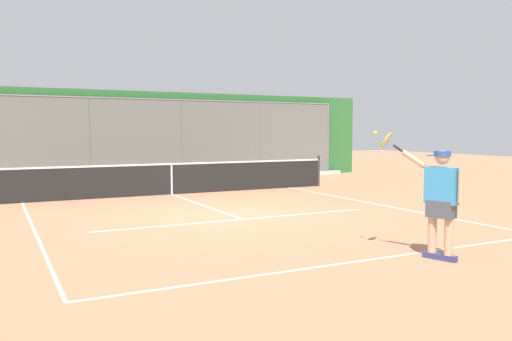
% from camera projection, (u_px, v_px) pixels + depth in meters
% --- Properties ---
extents(ground_plane, '(60.00, 60.00, 0.00)m').
position_uv_depth(ground_plane, '(230.00, 215.00, 12.11)').
color(ground_plane, '#B27551').
extents(court_line_markings, '(8.44, 9.21, 0.01)m').
position_uv_depth(court_line_markings, '(250.00, 222.00, 11.18)').
color(court_line_markings, white).
rests_on(court_line_markings, ground).
extents(fence_backdrop, '(20.36, 1.37, 3.45)m').
position_uv_depth(fence_backdrop, '(133.00, 137.00, 20.11)').
color(fence_backdrop, slate).
rests_on(fence_backdrop, ground).
extents(tennis_net, '(10.84, 0.09, 1.07)m').
position_uv_depth(tennis_net, '(171.00, 178.00, 15.94)').
color(tennis_net, '#2D2D2D').
rests_on(tennis_net, ground).
extents(tennis_player, '(0.77, 1.25, 1.95)m').
position_uv_depth(tennis_player, '(440.00, 196.00, 7.84)').
color(tennis_player, navy).
rests_on(tennis_player, ground).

